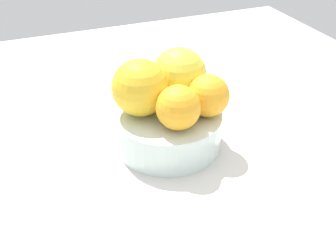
{
  "coord_description": "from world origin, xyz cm",
  "views": [
    {
      "loc": [
        -48.48,
        19.24,
        38.12
      ],
      "look_at": [
        0.0,
        0.0,
        3.41
      ],
      "focal_mm": 43.38,
      "sensor_mm": 36.0,
      "label": 1
    }
  ],
  "objects_px": {
    "orange_in_bowl_0": "(179,107)",
    "orange_in_bowl_1": "(140,88)",
    "orange_in_bowl_3": "(179,75)",
    "fruit_bowl": "(168,130)",
    "orange_in_bowl_2": "(208,96)"
  },
  "relations": [
    {
      "from": "orange_in_bowl_0",
      "to": "orange_in_bowl_1",
      "type": "relative_size",
      "value": 0.76
    },
    {
      "from": "orange_in_bowl_3",
      "to": "orange_in_bowl_0",
      "type": "bearing_deg",
      "value": 157.53
    },
    {
      "from": "orange_in_bowl_0",
      "to": "orange_in_bowl_2",
      "type": "bearing_deg",
      "value": -73.25
    },
    {
      "from": "fruit_bowl",
      "to": "orange_in_bowl_3",
      "type": "bearing_deg",
      "value": -42.52
    },
    {
      "from": "orange_in_bowl_1",
      "to": "orange_in_bowl_2",
      "type": "relative_size",
      "value": 1.34
    },
    {
      "from": "orange_in_bowl_0",
      "to": "orange_in_bowl_1",
      "type": "bearing_deg",
      "value": 33.9
    },
    {
      "from": "orange_in_bowl_0",
      "to": "orange_in_bowl_3",
      "type": "bearing_deg",
      "value": -22.47
    },
    {
      "from": "orange_in_bowl_0",
      "to": "orange_in_bowl_1",
      "type": "distance_m",
      "value": 0.07
    },
    {
      "from": "fruit_bowl",
      "to": "orange_in_bowl_0",
      "type": "height_order",
      "value": "orange_in_bowl_0"
    },
    {
      "from": "fruit_bowl",
      "to": "orange_in_bowl_2",
      "type": "bearing_deg",
      "value": -113.07
    },
    {
      "from": "orange_in_bowl_1",
      "to": "orange_in_bowl_3",
      "type": "distance_m",
      "value": 0.07
    },
    {
      "from": "orange_in_bowl_2",
      "to": "fruit_bowl",
      "type": "bearing_deg",
      "value": 66.93
    },
    {
      "from": "fruit_bowl",
      "to": "orange_in_bowl_1",
      "type": "height_order",
      "value": "orange_in_bowl_1"
    },
    {
      "from": "orange_in_bowl_1",
      "to": "orange_in_bowl_2",
      "type": "xyz_separation_m",
      "value": [
        -0.04,
        -0.09,
        -0.01
      ]
    },
    {
      "from": "orange_in_bowl_2",
      "to": "orange_in_bowl_3",
      "type": "bearing_deg",
      "value": 20.31
    }
  ]
}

